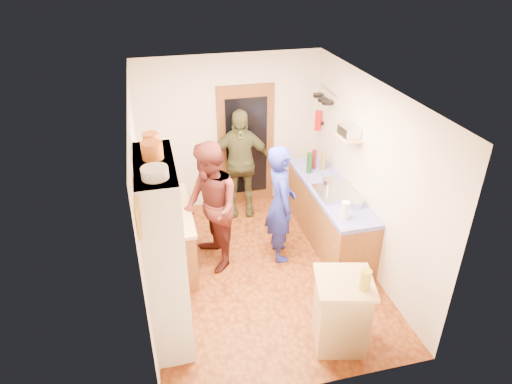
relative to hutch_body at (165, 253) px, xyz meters
name	(u,v)px	position (x,y,z in m)	size (l,w,h in m)	color
floor	(260,270)	(1.30, 0.80, -1.11)	(3.00, 4.00, 0.02)	brown
ceiling	(262,89)	(1.30, 0.80, 1.51)	(3.00, 4.00, 0.02)	silver
wall_back	(231,133)	(1.30, 2.81, 0.20)	(3.00, 0.02, 2.60)	beige
wall_front	(316,293)	(1.30, -1.21, 0.20)	(3.00, 0.02, 2.60)	beige
wall_left	(141,204)	(-0.21, 0.80, 0.20)	(0.02, 4.00, 2.60)	beige
wall_right	(369,176)	(2.81, 0.80, 0.20)	(0.02, 4.00, 2.60)	beige
door_frame	(246,146)	(1.55, 2.77, -0.05)	(0.95, 0.06, 2.10)	brown
door_glass	(247,147)	(1.55, 2.74, -0.05)	(0.70, 0.02, 1.70)	black
hutch_body	(165,253)	(0.00, 0.00, 0.00)	(0.40, 1.20, 2.20)	white
hutch_top_shelf	(154,164)	(0.00, 0.00, 1.08)	(0.40, 1.14, 0.04)	white
plate_stack	(155,173)	(0.00, -0.34, 1.15)	(0.25, 0.25, 0.10)	white
orange_pot_a	(152,150)	(0.00, 0.10, 1.19)	(0.21, 0.21, 0.17)	orange
orange_pot_b	(151,140)	(0.00, 0.40, 1.18)	(0.17, 0.17, 0.15)	orange
left_counter_base	(170,239)	(0.10, 1.25, -0.68)	(0.60, 1.40, 0.85)	olive
left_counter_top	(167,212)	(0.10, 1.25, -0.23)	(0.64, 1.44, 0.05)	#D7B97D
toaster	(173,222)	(0.15, 0.78, -0.11)	(0.24, 0.16, 0.18)	white
kettle	(164,212)	(0.05, 1.06, -0.11)	(0.15, 0.15, 0.17)	white
orange_bowl	(172,203)	(0.18, 1.33, -0.15)	(0.21, 0.21, 0.09)	orange
chopping_board	(166,191)	(0.12, 1.76, -0.19)	(0.30, 0.22, 0.03)	#D7B97D
right_counter_base	(329,215)	(2.50, 1.30, -0.68)	(0.60, 2.20, 0.84)	olive
right_counter_top	(331,190)	(2.50, 1.30, -0.23)	(0.62, 2.22, 0.06)	#0607AE
hob	(336,192)	(2.50, 1.12, -0.18)	(0.55, 0.58, 0.04)	silver
pot_on_hob	(330,183)	(2.45, 1.24, -0.09)	(0.22, 0.22, 0.14)	silver
bottle_a	(309,163)	(2.35, 1.86, -0.03)	(0.08, 0.08, 0.33)	#143F14
bottle_b	(314,159)	(2.48, 1.99, -0.05)	(0.08, 0.08, 0.31)	#591419
bottle_c	(324,160)	(2.61, 1.92, -0.04)	(0.08, 0.08, 0.31)	olive
paper_towel	(345,210)	(2.35, 0.48, -0.08)	(0.11, 0.11, 0.25)	white
mixing_bowl	(353,202)	(2.60, 0.75, -0.15)	(0.26, 0.26, 0.10)	silver
island_base	(341,314)	(1.85, -0.70, -0.67)	(0.55, 0.55, 0.86)	#D7B97D
island_top	(345,282)	(1.85, -0.70, -0.22)	(0.62, 0.62, 0.05)	#D7B97D
cutting_board	(340,279)	(1.81, -0.64, -0.21)	(0.35, 0.28, 0.02)	white
oil_jar	(365,280)	(1.99, -0.86, -0.07)	(0.12, 0.12, 0.23)	#AD9E2D
pan_rail	(328,90)	(2.76, 2.33, 0.95)	(0.02, 0.02, 0.65)	silver
pan_hang_a	(327,102)	(2.70, 2.15, 0.82)	(0.18, 0.18, 0.05)	black
pan_hang_b	(323,100)	(2.70, 2.35, 0.80)	(0.16, 0.16, 0.05)	black
pan_hang_c	(318,95)	(2.70, 2.55, 0.81)	(0.17, 0.17, 0.05)	black
wall_shelf	(348,138)	(2.67, 1.25, 0.60)	(0.26, 0.42, 0.03)	#D7B97D
radio	(349,132)	(2.67, 1.25, 0.69)	(0.22, 0.30, 0.15)	silver
ext_bracket	(321,123)	(2.77, 2.50, 0.35)	(0.06, 0.10, 0.04)	black
fire_extinguisher	(318,120)	(2.71, 2.50, 0.40)	(0.11, 0.11, 0.32)	red
picture_frame	(138,218)	(-0.18, -0.75, 0.95)	(0.03, 0.25, 0.30)	gold
person_hob	(283,204)	(1.69, 1.06, -0.23)	(0.64, 0.42, 1.74)	navy
person_left	(212,206)	(0.70, 1.16, -0.17)	(0.90, 0.70, 1.86)	#4A1A17
person_back	(240,163)	(1.37, 2.40, -0.18)	(1.07, 0.45, 1.83)	#404022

